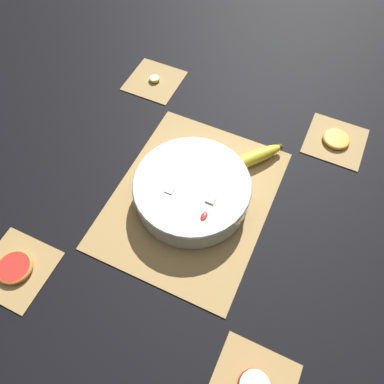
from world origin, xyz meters
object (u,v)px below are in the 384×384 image
(fruit_salad_bowl, at_px, (192,190))
(orange_slice_whole, at_px, (336,139))
(banana_coin_single, at_px, (154,79))
(grapefruit_slice, at_px, (15,267))
(whole_banana, at_px, (254,158))

(fruit_salad_bowl, xyz_separation_m, orange_slice_whole, (-0.35, 0.29, -0.04))
(banana_coin_single, relative_size, grapefruit_slice, 0.41)
(whole_banana, height_order, grapefruit_slice, whole_banana)
(whole_banana, relative_size, banana_coin_single, 4.71)
(banana_coin_single, bearing_deg, orange_slice_whole, 90.00)
(banana_coin_single, bearing_deg, fruit_salad_bowl, 40.25)
(banana_coin_single, height_order, grapefruit_slice, grapefruit_slice)
(orange_slice_whole, bearing_deg, banana_coin_single, -90.00)
(orange_slice_whole, relative_size, grapefruit_slice, 0.91)
(fruit_salad_bowl, distance_m, orange_slice_whole, 0.46)
(fruit_salad_bowl, bearing_deg, banana_coin_single, -139.75)
(fruit_salad_bowl, distance_m, banana_coin_single, 0.46)
(grapefruit_slice, bearing_deg, whole_banana, 142.67)
(fruit_salad_bowl, distance_m, whole_banana, 0.21)
(orange_slice_whole, distance_m, banana_coin_single, 0.59)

